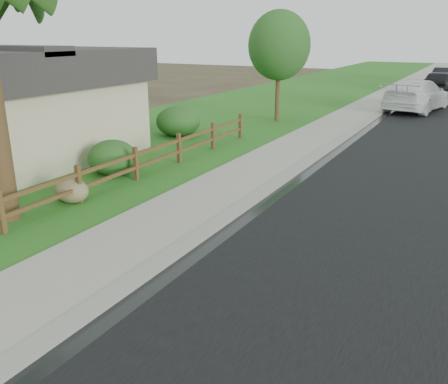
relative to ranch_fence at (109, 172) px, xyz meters
The scene contains 14 objects.
ground 7.37m from the ranch_fence, 60.64° to the right, with size 120.00×120.00×0.00m, color #3E3322.
curb 28.88m from the ranch_fence, 82.04° to the left, with size 0.40×90.00×0.12m, color gray.
wet_gutter 28.94m from the ranch_fence, 81.35° to the left, with size 0.50×90.00×0.00m, color black.
sidewalk 28.73m from the ranch_fence, 84.61° to the left, with size 2.20×90.00×0.10m, color gray.
grass_strip 28.62m from the ranch_fence, 88.40° to the left, with size 1.60×90.00×0.06m, color #1F5D1A.
lawn_near 28.94m from the ranch_fence, 98.75° to the left, with size 9.00×90.00×0.04m, color #1F5D1A.
ranch_fence is the anchor object (origin of this frame).
white_suv 21.39m from the ranch_fence, 74.82° to the left, with size 2.59×6.36×1.85m, color white.
dark_car_mid 31.20m from the ranch_fence, 79.00° to the left, with size 2.07×5.14×1.75m, color black.
dark_car_far 37.85m from the ranch_fence, 81.49° to the left, with size 1.60×4.60×1.51m, color black.
boulder 1.27m from the ranch_fence, 103.95° to the right, with size 1.03×0.77×0.69m, color brown.
shrub_c 1.87m from the ranch_fence, 128.64° to the left, with size 1.59×1.59×1.15m, color #1E4E1B.
shrub_d 8.07m from the ranch_fence, 109.63° to the left, with size 1.98×1.98×1.35m, color #1E4E1B.
tree_near_left 13.66m from the ranch_fence, 91.29° to the left, with size 3.14×3.14×5.57m.
Camera 1 is at (5.60, -3.55, 4.40)m, focal length 38.00 mm.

